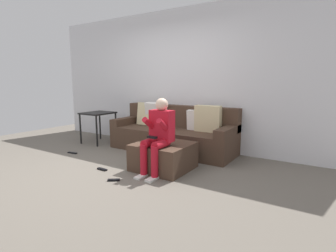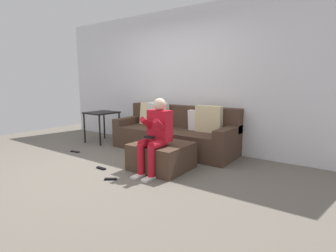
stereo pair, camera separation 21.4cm
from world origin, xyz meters
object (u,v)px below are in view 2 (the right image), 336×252
object	(u,v)px
couch_sectional	(175,133)
remote_near_ottoman	(111,179)
person_seated	(156,132)
side_table	(102,116)
remote_under_side_table	(75,152)
ottoman	(162,156)
remote_by_storage_bin	(101,168)

from	to	relation	value
couch_sectional	remote_near_ottoman	distance (m)	1.84
person_seated	side_table	size ratio (longest dim) A/B	1.63
person_seated	remote_under_side_table	distance (m)	2.04
side_table	remote_near_ottoman	size ratio (longest dim) A/B	4.04
person_seated	remote_near_ottoman	distance (m)	0.90
couch_sectional	remote_near_ottoman	bearing A→B (deg)	-85.08
remote_near_ottoman	couch_sectional	bearing A→B (deg)	59.22
couch_sectional	side_table	size ratio (longest dim) A/B	3.62
ottoman	couch_sectional	bearing A→B (deg)	113.44
ottoman	remote_under_side_table	world-z (taller)	ottoman
ottoman	remote_by_storage_bin	xyz separation A→B (m)	(-0.75, -0.55, -0.19)
remote_near_ottoman	remote_by_storage_bin	xyz separation A→B (m)	(-0.46, 0.23, 0.00)
side_table	remote_near_ottoman	distance (m)	2.47
couch_sectional	ottoman	size ratio (longest dim) A/B	3.00
ottoman	person_seated	size ratio (longest dim) A/B	0.74
couch_sectional	remote_by_storage_bin	bearing A→B (deg)	-100.91
remote_by_storage_bin	remote_under_side_table	world-z (taller)	same
side_table	remote_near_ottoman	bearing A→B (deg)	-38.48
ottoman	remote_by_storage_bin	bearing A→B (deg)	-143.89
couch_sectional	ottoman	world-z (taller)	couch_sectional
person_seated	remote_near_ottoman	world-z (taller)	person_seated
couch_sectional	person_seated	world-z (taller)	person_seated
couch_sectional	person_seated	xyz separation A→B (m)	(0.48, -1.22, 0.27)
ottoman	remote_near_ottoman	size ratio (longest dim) A/B	4.89
remote_near_ottoman	remote_by_storage_bin	world-z (taller)	same
person_seated	remote_under_side_table	xyz separation A→B (m)	(-1.95, 0.01, -0.59)
couch_sectional	ottoman	xyz separation A→B (m)	(0.45, -1.03, -0.14)
couch_sectional	side_table	distance (m)	1.77
ottoman	person_seated	xyz separation A→B (m)	(0.04, -0.19, 0.40)
couch_sectional	remote_by_storage_bin	distance (m)	1.64
side_table	remote_under_side_table	bearing A→B (deg)	-74.03
person_seated	side_table	xyz separation A→B (m)	(-2.21, 0.91, -0.03)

